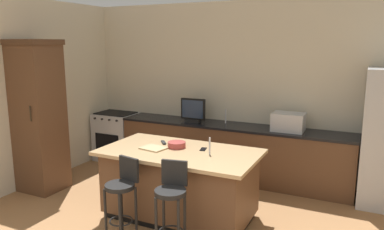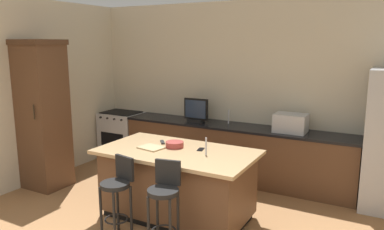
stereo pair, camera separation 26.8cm
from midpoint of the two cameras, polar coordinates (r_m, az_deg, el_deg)
wall_back at (r=6.39m, az=9.79°, el=3.82°), size 6.29×0.12×2.95m
wall_left at (r=6.40m, az=-22.92°, el=3.12°), size 0.12×4.54×2.95m
counter_back at (r=6.28m, az=7.58°, el=-5.72°), size 3.94×0.62×0.92m
kitchen_island at (r=4.90m, az=-0.71°, el=-10.47°), size 2.01×1.11×0.91m
range_oven at (r=7.42m, az=-9.70°, el=-3.11°), size 0.77×0.63×0.94m
cabinet_tower at (r=6.15m, az=-20.91°, el=0.36°), size 0.68×0.62×2.32m
microwave at (r=5.88m, az=16.23°, el=-1.20°), size 0.48×0.36×0.28m
tv_monitor at (r=6.35m, az=1.83°, el=0.58°), size 0.44×0.16×0.41m
sink_faucet_back at (r=6.28m, az=6.87°, el=-0.26°), size 0.02×0.02×0.24m
sink_faucet_island at (r=4.54m, az=3.88°, el=-4.85°), size 0.02×0.02×0.22m
bar_stool_left at (r=4.43m, az=-9.67°, el=-11.44°), size 0.34×0.36×0.97m
bar_stool_right at (r=4.08m, az=-2.36°, el=-12.79°), size 0.34×0.36×1.02m
fruit_bowl at (r=4.88m, az=-1.12°, el=-4.57°), size 0.24×0.24×0.08m
cell_phone at (r=4.79m, az=2.97°, el=-5.31°), size 0.10×0.16×0.01m
tv_remote at (r=5.10m, az=-3.07°, el=-4.20°), size 0.14×0.16×0.02m
cutting_board at (r=4.86m, az=-4.69°, el=-5.03°), size 0.35×0.29×0.02m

